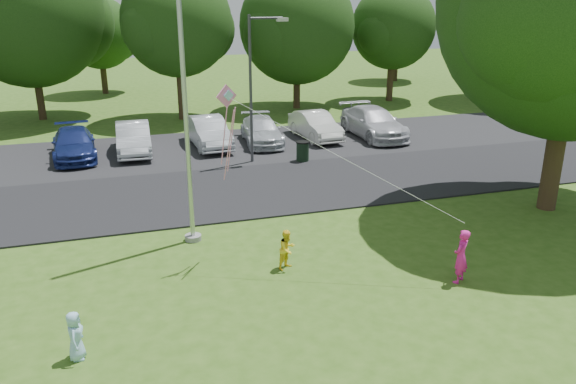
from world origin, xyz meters
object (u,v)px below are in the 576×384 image
object	(u,v)px
child_yellow	(287,249)
child_blue	(75,336)
flagpole	(185,103)
kite	(233,115)
trash_can	(303,152)
street_lamp	(256,76)
woman	(461,256)

from	to	relation	value
child_yellow	child_blue	xyz separation A→B (m)	(-5.27, -2.59, -0.02)
flagpole	kite	bearing A→B (deg)	-56.59
trash_can	child_blue	world-z (taller)	child_blue
street_lamp	kite	xyz separation A→B (m)	(-2.91, -9.16, 0.29)
flagpole	street_lamp	xyz separation A→B (m)	(3.94, 7.60, -0.39)
street_lamp	child_yellow	distance (m)	10.84
child_yellow	child_blue	world-z (taller)	child_yellow
flagpole	street_lamp	world-z (taller)	flagpole
trash_can	child_blue	size ratio (longest dim) A/B	0.88
kite	street_lamp	bearing A→B (deg)	52.52
street_lamp	woman	size ratio (longest dim) A/B	4.35
trash_can	street_lamp	bearing A→B (deg)	163.66
street_lamp	child_blue	world-z (taller)	street_lamp
woman	kite	distance (m)	6.90
trash_can	child_blue	bearing A→B (deg)	-126.19
woman	child_yellow	world-z (taller)	woman
flagpole	child_blue	size ratio (longest dim) A/B	9.42
woman	flagpole	bearing A→B (deg)	-72.33
trash_can	child_yellow	xyz separation A→B (m)	(-3.68, -9.64, 0.09)
flagpole	street_lamp	size ratio (longest dim) A/B	1.59
flagpole	woman	distance (m)	8.48
child_yellow	woman	bearing A→B (deg)	-58.97
kite	child_blue	bearing A→B (deg)	-158.38
child_yellow	child_blue	size ratio (longest dim) A/B	1.04
kite	flagpole	bearing A→B (deg)	103.55
child_yellow	kite	world-z (taller)	kite
woman	trash_can	bearing A→B (deg)	-123.78
trash_can	woman	distance (m)	11.70
woman	kite	size ratio (longest dim) A/B	0.26
street_lamp	flagpole	bearing A→B (deg)	-123.49
trash_can	kite	xyz separation A→B (m)	(-4.83, -8.60, 3.60)
flagpole	woman	world-z (taller)	flagpole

